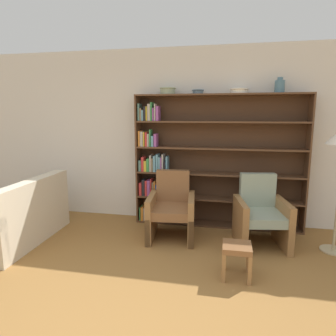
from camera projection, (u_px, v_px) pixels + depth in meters
ground_plane at (128, 336)px, 2.37m from camera, size 24.00×24.00×0.00m
wall_back at (183, 137)px, 4.80m from camera, size 12.00×0.06×2.75m
bookshelf at (203, 164)px, 4.65m from camera, size 2.56×0.30×2.03m
bowl_sage at (168, 91)px, 4.54m from camera, size 0.25×0.25×0.10m
bowl_olive at (198, 91)px, 4.45m from camera, size 0.18×0.18×0.07m
bowl_terracotta at (239, 91)px, 4.33m from camera, size 0.28×0.28×0.07m
vase_tall at (280, 86)px, 4.21m from camera, size 0.14×0.14×0.21m
couch at (16, 219)px, 4.11m from camera, size 0.90×1.55×0.87m
armchair_leather at (172, 209)px, 4.23m from camera, size 0.71×0.74×0.93m
armchair_cushioned at (260, 215)px, 3.99m from camera, size 0.74×0.78×0.93m
footstool at (237, 252)px, 3.18m from camera, size 0.30×0.30×0.37m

